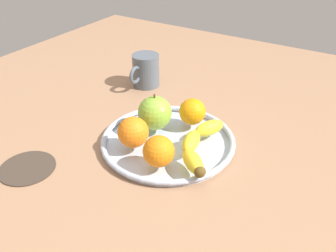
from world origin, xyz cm
name	(u,v)px	position (x,y,z in cm)	size (l,w,h in cm)	color
ground_plane	(168,151)	(0.00, 0.00, -2.00)	(154.01, 154.01, 4.00)	#9E7354
fruit_bowl	(168,141)	(0.00, 0.00, 0.92)	(29.89, 29.89, 1.80)	silver
banana	(198,144)	(0.84, 7.93, 3.45)	(20.30, 10.06, 3.31)	yellow
apple	(155,113)	(-1.91, -4.68, 5.70)	(7.80, 7.80, 8.60)	#83B436
orange_front_left	(159,151)	(9.01, 3.43, 4.97)	(6.34, 6.34, 6.34)	orange
orange_back_right	(133,132)	(6.35, -4.70, 5.12)	(6.64, 6.64, 6.64)	orange
orange_center	(192,112)	(-8.10, 1.63, 4.90)	(6.20, 6.20, 6.20)	orange
ambient_mug	(145,71)	(-22.15, -21.29, 4.69)	(11.50, 7.75, 9.34)	#535D68
ambient_coaster	(27,167)	(22.44, -19.92, 0.30)	(11.34, 11.34, 0.60)	#3E3329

